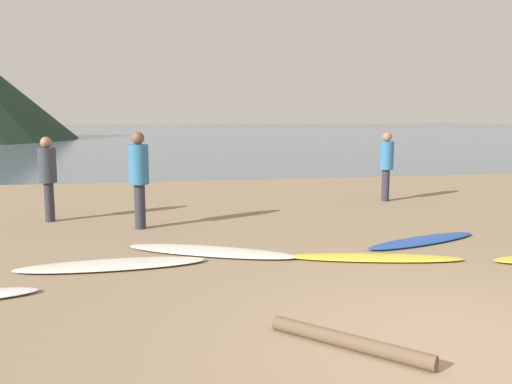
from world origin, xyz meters
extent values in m
cube|color=#8C7559|center=(0.00, 10.00, -0.10)|extent=(120.00, 120.00, 0.20)
cube|color=slate|center=(0.00, 62.72, 0.00)|extent=(140.00, 100.00, 0.01)
ellipsoid|color=silver|center=(-3.25, 3.23, 0.03)|extent=(2.59, 0.68, 0.07)
ellipsoid|color=silver|center=(-1.84, 3.70, 0.04)|extent=(2.67, 1.69, 0.07)
ellipsoid|color=yellow|center=(0.45, 2.90, 0.03)|extent=(2.58, 1.06, 0.06)
ellipsoid|color=#1E479E|center=(1.65, 3.75, 0.03)|extent=(2.35, 1.21, 0.06)
cylinder|color=#2D2D38|center=(2.84, 7.83, 0.39)|extent=(0.18, 0.18, 0.77)
cylinder|color=teal|center=(2.84, 7.83, 1.11)|extent=(0.34, 0.34, 0.67)
sphere|color=#936B4C|center=(2.84, 7.83, 1.55)|extent=(0.22, 0.22, 0.22)
cylinder|color=#2D2D38|center=(-4.68, 6.73, 0.38)|extent=(0.18, 0.18, 0.77)
cylinder|color=#333842|center=(-4.68, 6.73, 1.10)|extent=(0.33, 0.33, 0.67)
sphere|color=#936B4C|center=(-4.68, 6.73, 1.55)|extent=(0.22, 0.22, 0.22)
cylinder|color=#2D2D38|center=(-2.92, 5.71, 0.41)|extent=(0.20, 0.20, 0.83)
cylinder|color=teal|center=(-2.92, 5.71, 1.19)|extent=(0.36, 0.36, 0.72)
sphere|color=brown|center=(-2.92, 5.71, 1.66)|extent=(0.23, 0.23, 0.23)
cylinder|color=brown|center=(-0.97, 0.17, 0.07)|extent=(1.19, 1.20, 0.14)
camera|label=1|loc=(-2.64, -4.12, 2.08)|focal=37.39mm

